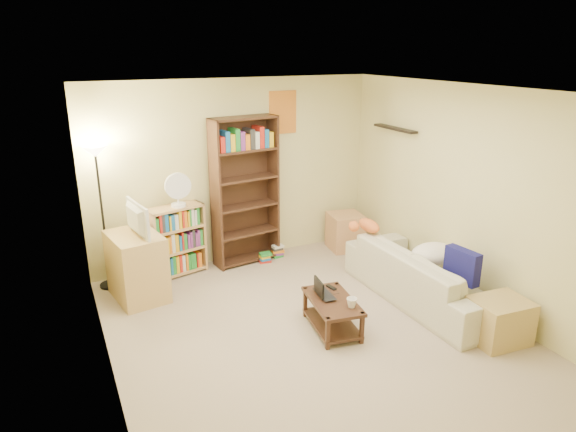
{
  "coord_description": "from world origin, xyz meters",
  "views": [
    {
      "loc": [
        -2.28,
        -4.23,
        2.88
      ],
      "look_at": [
        0.1,
        0.76,
        1.05
      ],
      "focal_mm": 32.0,
      "sensor_mm": 36.0,
      "label": 1
    }
  ],
  "objects_px": {
    "coffee_table": "(332,311)",
    "floor_lamp": "(98,176)",
    "television": "(132,219)",
    "side_table": "(345,231)",
    "desk_fan": "(178,189)",
    "sofa": "(424,275)",
    "tv_stand": "(137,267)",
    "tall_bookshelf": "(245,188)",
    "short_bookshelf": "(177,241)",
    "tabby_cat": "(366,226)",
    "mug": "(352,303)",
    "end_cabinet": "(499,321)",
    "laptop": "(329,294)"
  },
  "relations": [
    {
      "from": "short_bookshelf",
      "to": "end_cabinet",
      "type": "bearing_deg",
      "value": -63.47
    },
    {
      "from": "tabby_cat",
      "to": "desk_fan",
      "type": "xyz_separation_m",
      "value": [
        -2.11,
        1.11,
        0.45
      ]
    },
    {
      "from": "television",
      "to": "end_cabinet",
      "type": "height_order",
      "value": "television"
    },
    {
      "from": "coffee_table",
      "to": "television",
      "type": "height_order",
      "value": "television"
    },
    {
      "from": "tv_stand",
      "to": "tall_bookshelf",
      "type": "bearing_deg",
      "value": 7.19
    },
    {
      "from": "mug",
      "to": "tv_stand",
      "type": "distance_m",
      "value": 2.6
    },
    {
      "from": "sofa",
      "to": "tall_bookshelf",
      "type": "distance_m",
      "value": 2.58
    },
    {
      "from": "tabby_cat",
      "to": "tall_bookshelf",
      "type": "bearing_deg",
      "value": 135.91
    },
    {
      "from": "desk_fan",
      "to": "coffee_table",
      "type": "bearing_deg",
      "value": -62.49
    },
    {
      "from": "tall_bookshelf",
      "to": "side_table",
      "type": "xyz_separation_m",
      "value": [
        1.49,
        -0.19,
        -0.8
      ]
    },
    {
      "from": "tabby_cat",
      "to": "side_table",
      "type": "distance_m",
      "value": 1.11
    },
    {
      "from": "tabby_cat",
      "to": "laptop",
      "type": "bearing_deg",
      "value": -140.56
    },
    {
      "from": "television",
      "to": "side_table",
      "type": "relative_size",
      "value": 1.24
    },
    {
      "from": "side_table",
      "to": "floor_lamp",
      "type": "bearing_deg",
      "value": 176.82
    },
    {
      "from": "short_bookshelf",
      "to": "tall_bookshelf",
      "type": "bearing_deg",
      "value": -13.53
    },
    {
      "from": "desk_fan",
      "to": "side_table",
      "type": "distance_m",
      "value": 2.58
    },
    {
      "from": "floor_lamp",
      "to": "end_cabinet",
      "type": "height_order",
      "value": "floor_lamp"
    },
    {
      "from": "tv_stand",
      "to": "floor_lamp",
      "type": "distance_m",
      "value": 1.16
    },
    {
      "from": "laptop",
      "to": "sofa",
      "type": "bearing_deg",
      "value": -84.37
    },
    {
      "from": "television",
      "to": "tall_bookshelf",
      "type": "bearing_deg",
      "value": -82.81
    },
    {
      "from": "desk_fan",
      "to": "television",
      "type": "bearing_deg",
      "value": -146.84
    },
    {
      "from": "side_table",
      "to": "sofa",
      "type": "bearing_deg",
      "value": -90.47
    },
    {
      "from": "coffee_table",
      "to": "short_bookshelf",
      "type": "distance_m",
      "value": 2.41
    },
    {
      "from": "short_bookshelf",
      "to": "desk_fan",
      "type": "relative_size",
      "value": 2.1
    },
    {
      "from": "television",
      "to": "floor_lamp",
      "type": "distance_m",
      "value": 0.7
    },
    {
      "from": "sofa",
      "to": "desk_fan",
      "type": "distance_m",
      "value": 3.2
    },
    {
      "from": "tall_bookshelf",
      "to": "desk_fan",
      "type": "relative_size",
      "value": 4.53
    },
    {
      "from": "television",
      "to": "mug",
      "type": "bearing_deg",
      "value": -145.15
    },
    {
      "from": "tv_stand",
      "to": "tall_bookshelf",
      "type": "distance_m",
      "value": 1.77
    },
    {
      "from": "coffee_table",
      "to": "tall_bookshelf",
      "type": "height_order",
      "value": "tall_bookshelf"
    },
    {
      "from": "tall_bookshelf",
      "to": "side_table",
      "type": "relative_size",
      "value": 3.77
    },
    {
      "from": "floor_lamp",
      "to": "tall_bookshelf",
      "type": "bearing_deg",
      "value": 0.0
    },
    {
      "from": "television",
      "to": "desk_fan",
      "type": "bearing_deg",
      "value": -66.3
    },
    {
      "from": "tall_bookshelf",
      "to": "end_cabinet",
      "type": "bearing_deg",
      "value": -70.13
    },
    {
      "from": "sofa",
      "to": "coffee_table",
      "type": "height_order",
      "value": "sofa"
    },
    {
      "from": "coffee_table",
      "to": "side_table",
      "type": "xyz_separation_m",
      "value": [
        1.34,
        1.92,
        0.05
      ]
    },
    {
      "from": "tv_stand",
      "to": "tall_bookshelf",
      "type": "relative_size",
      "value": 0.4
    },
    {
      "from": "tabby_cat",
      "to": "television",
      "type": "bearing_deg",
      "value": 166.05
    },
    {
      "from": "television",
      "to": "sofa",
      "type": "bearing_deg",
      "value": -125.82
    },
    {
      "from": "television",
      "to": "desk_fan",
      "type": "distance_m",
      "value": 0.8
    },
    {
      "from": "laptop",
      "to": "mug",
      "type": "xyz_separation_m",
      "value": [
        0.08,
        -0.34,
        0.04
      ]
    },
    {
      "from": "floor_lamp",
      "to": "short_bookshelf",
      "type": "bearing_deg",
      "value": 0.0
    },
    {
      "from": "mug",
      "to": "side_table",
      "type": "xyz_separation_m",
      "value": [
        1.25,
        2.15,
        -0.13
      ]
    },
    {
      "from": "end_cabinet",
      "to": "tv_stand",
      "type": "bearing_deg",
      "value": 140.84
    },
    {
      "from": "tabby_cat",
      "to": "short_bookshelf",
      "type": "relative_size",
      "value": 0.53
    },
    {
      "from": "tv_stand",
      "to": "tall_bookshelf",
      "type": "height_order",
      "value": "tall_bookshelf"
    },
    {
      "from": "tall_bookshelf",
      "to": "end_cabinet",
      "type": "distance_m",
      "value": 3.52
    },
    {
      "from": "coffee_table",
      "to": "floor_lamp",
      "type": "xyz_separation_m",
      "value": [
        -2.0,
        2.11,
        1.22
      ]
    },
    {
      "from": "coffee_table",
      "to": "floor_lamp",
      "type": "relative_size",
      "value": 0.47
    },
    {
      "from": "tv_stand",
      "to": "television",
      "type": "bearing_deg",
      "value": 0.0
    }
  ]
}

